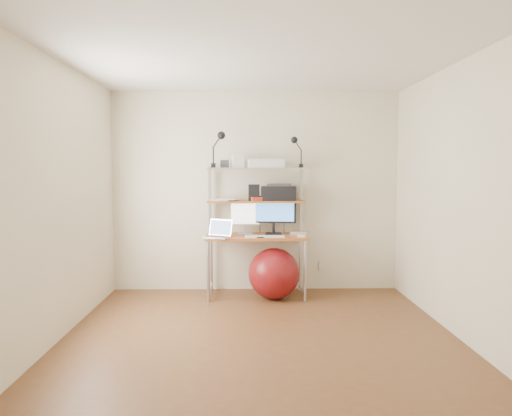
{
  "coord_description": "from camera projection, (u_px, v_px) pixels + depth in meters",
  "views": [
    {
      "loc": [
        -0.14,
        -4.5,
        1.52
      ],
      "look_at": [
        -0.01,
        1.15,
        1.09
      ],
      "focal_mm": 35.0,
      "sensor_mm": 36.0,
      "label": 1
    }
  ],
  "objects": [
    {
      "name": "mac_mini",
      "position": [
        300.0,
        233.0,
        6.08
      ],
      "size": [
        0.26,
        0.26,
        0.04
      ],
      "primitive_type": "cube",
      "rotation": [
        0.0,
        0.0,
        -0.34
      ],
      "color": "silver",
      "rests_on": "desktop"
    },
    {
      "name": "box_grey",
      "position": [
        225.0,
        164.0,
        6.06
      ],
      "size": [
        0.1,
        0.1,
        0.09
      ],
      "primitive_type": "cube",
      "rotation": [
        0.0,
        0.0,
        -0.09
      ],
      "color": "#303033",
      "rests_on": "top_shelf"
    },
    {
      "name": "room",
      "position": [
        260.0,
        200.0,
        4.51
      ],
      "size": [
        3.6,
        3.6,
        3.6
      ],
      "color": "brown",
      "rests_on": "ground"
    },
    {
      "name": "box_white",
      "position": [
        238.0,
        161.0,
        6.03
      ],
      "size": [
        0.16,
        0.14,
        0.16
      ],
      "primitive_type": "cube",
      "rotation": [
        0.0,
        0.0,
        0.25
      ],
      "color": "silver",
      "rests_on": "top_shelf"
    },
    {
      "name": "mouse",
      "position": [
        301.0,
        236.0,
        5.84
      ],
      "size": [
        0.1,
        0.07,
        0.03
      ],
      "primitive_type": "cube",
      "rotation": [
        0.0,
        0.0,
        -0.14
      ],
      "color": "silver",
      "rests_on": "desktop"
    },
    {
      "name": "exercise_ball",
      "position": [
        274.0,
        274.0,
        5.88
      ],
      "size": [
        0.61,
        0.61,
        0.61
      ],
      "primitive_type": "sphere",
      "color": "maroon",
      "rests_on": "floor"
    },
    {
      "name": "clip_lamp_right",
      "position": [
        296.0,
        145.0,
        5.96
      ],
      "size": [
        0.15,
        0.08,
        0.37
      ],
      "color": "black",
      "rests_on": "top_shelf"
    },
    {
      "name": "nas_cube",
      "position": [
        254.0,
        192.0,
        6.05
      ],
      "size": [
        0.14,
        0.14,
        0.2
      ],
      "primitive_type": "cube",
      "rotation": [
        0.0,
        0.0,
        -0.03
      ],
      "color": "black",
      "rests_on": "mid_shelf"
    },
    {
      "name": "red_box",
      "position": [
        257.0,
        199.0,
        6.02
      ],
      "size": [
        0.19,
        0.16,
        0.05
      ],
      "primitive_type": "cube",
      "rotation": [
        0.0,
        0.0,
        0.33
      ],
      "color": "#BA361D",
      "rests_on": "mid_shelf"
    },
    {
      "name": "monitor_silver",
      "position": [
        245.0,
        216.0,
        6.09
      ],
      "size": [
        0.38,
        0.16,
        0.42
      ],
      "rotation": [
        0.0,
        0.0,
        0.15
      ],
      "color": "silver",
      "rests_on": "desktop"
    },
    {
      "name": "printer",
      "position": [
        279.0,
        193.0,
        6.11
      ],
      "size": [
        0.45,
        0.33,
        0.2
      ],
      "rotation": [
        0.0,
        0.0,
        -0.12
      ],
      "color": "black",
      "rests_on": "mid_shelf"
    },
    {
      "name": "clip_lamp_left",
      "position": [
        220.0,
        141.0,
        5.95
      ],
      "size": [
        0.17,
        0.1,
        0.43
      ],
      "color": "black",
      "rests_on": "top_shelf"
    },
    {
      "name": "wall_outlet",
      "position": [
        322.0,
        266.0,
        6.38
      ],
      "size": [
        0.08,
        0.01,
        0.12
      ],
      "primitive_type": "cube",
      "color": "silver",
      "rests_on": "room"
    },
    {
      "name": "keyboard",
      "position": [
        265.0,
        236.0,
        5.83
      ],
      "size": [
        0.47,
        0.14,
        0.01
      ],
      "primitive_type": "cube",
      "rotation": [
        0.0,
        0.0,
        -0.03
      ],
      "color": "silver",
      "rests_on": "desktop"
    },
    {
      "name": "computer_desk",
      "position": [
        256.0,
        217.0,
        6.03
      ],
      "size": [
        1.2,
        0.6,
        1.57
      ],
      "color": "#C15925",
      "rests_on": "ground"
    },
    {
      "name": "monitor_black",
      "position": [
        274.0,
        211.0,
        6.09
      ],
      "size": [
        0.55,
        0.17,
        0.55
      ],
      "rotation": [
        0.0,
        0.0,
        -0.1
      ],
      "color": "black",
      "rests_on": "desktop"
    },
    {
      "name": "laptop",
      "position": [
        219.0,
        233.0,
        5.82
      ],
      "size": [
        0.37,
        0.34,
        0.26
      ],
      "rotation": [
        0.0,
        0.0,
        -0.46
      ],
      "color": "silver",
      "rests_on": "desktop"
    },
    {
      "name": "scanner",
      "position": [
        265.0,
        163.0,
        6.05
      ],
      "size": [
        0.46,
        0.33,
        0.11
      ],
      "rotation": [
        0.0,
        0.0,
        0.11
      ],
      "color": "silver",
      "rests_on": "top_shelf"
    },
    {
      "name": "phone",
      "position": [
        261.0,
        237.0,
        5.81
      ],
      "size": [
        0.1,
        0.14,
        0.01
      ],
      "primitive_type": "cube",
      "rotation": [
        0.0,
        0.0,
        -0.24
      ],
      "color": "black",
      "rests_on": "desktop"
    },
    {
      "name": "paper_stack",
      "position": [
        224.0,
        200.0,
        6.07
      ],
      "size": [
        0.41,
        0.41,
        0.02
      ],
      "color": "white",
      "rests_on": "mid_shelf"
    }
  ]
}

